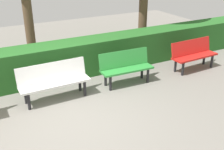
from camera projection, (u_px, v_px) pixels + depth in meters
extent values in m
plane|color=gray|center=(69.00, 116.00, 5.86)|extent=(17.32, 17.32, 0.00)
cube|color=red|center=(195.00, 56.00, 8.01)|extent=(1.48, 0.48, 0.05)
cube|color=red|center=(191.00, 47.00, 8.07)|extent=(1.47, 0.19, 0.42)
cylinder|color=black|center=(212.00, 61.00, 8.25)|extent=(0.07, 0.07, 0.39)
cylinder|color=black|center=(204.00, 58.00, 8.49)|extent=(0.07, 0.07, 0.39)
cylinder|color=black|center=(183.00, 69.00, 7.72)|extent=(0.07, 0.07, 0.39)
cylinder|color=black|center=(175.00, 65.00, 7.95)|extent=(0.07, 0.07, 0.39)
cube|color=#2D8C38|center=(127.00, 69.00, 7.12)|extent=(1.41, 0.49, 0.05)
cube|color=#2D8C38|center=(124.00, 58.00, 7.19)|extent=(1.40, 0.19, 0.42)
cylinder|color=black|center=(148.00, 76.00, 7.30)|extent=(0.07, 0.07, 0.39)
cylinder|color=black|center=(142.00, 71.00, 7.55)|extent=(0.07, 0.07, 0.39)
cylinder|color=black|center=(110.00, 83.00, 6.88)|extent=(0.07, 0.07, 0.39)
cylinder|color=black|center=(106.00, 79.00, 7.12)|extent=(0.07, 0.07, 0.39)
cube|color=white|center=(55.00, 84.00, 6.36)|extent=(1.64, 0.44, 0.05)
cube|color=white|center=(52.00, 71.00, 6.41)|extent=(1.63, 0.15, 0.42)
cylinder|color=black|center=(85.00, 88.00, 6.62)|extent=(0.07, 0.07, 0.39)
cylinder|color=black|center=(80.00, 84.00, 6.86)|extent=(0.07, 0.07, 0.39)
cylinder|color=black|center=(29.00, 102.00, 6.03)|extent=(0.07, 0.07, 0.39)
cylinder|color=black|center=(26.00, 96.00, 6.27)|extent=(0.07, 0.07, 0.39)
cube|color=#266023|center=(75.00, 58.00, 7.66)|extent=(13.32, 0.79, 0.97)
cylinder|color=brown|center=(143.00, 9.00, 9.60)|extent=(0.30, 0.30, 2.72)
cylinder|color=brown|center=(27.00, 10.00, 8.22)|extent=(0.28, 0.28, 3.19)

